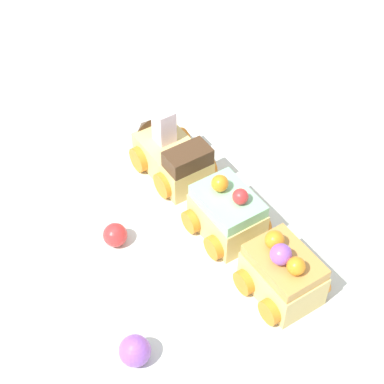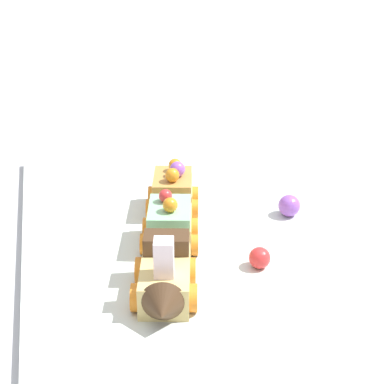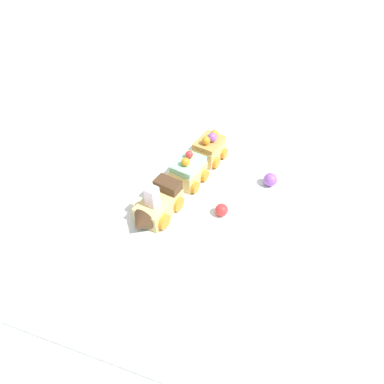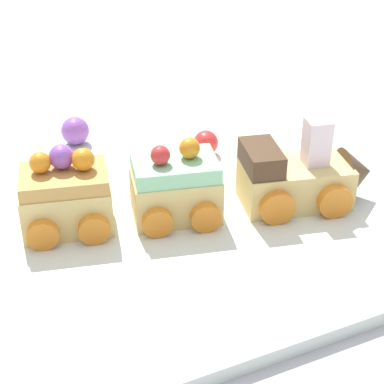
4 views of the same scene
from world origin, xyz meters
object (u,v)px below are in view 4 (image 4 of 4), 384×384
(cake_car_caramel, at_px, (66,197))
(cake_car_mint, at_px, (175,188))
(cake_train_locomotive, at_px, (305,177))
(gumball_purple, at_px, (75,131))
(gumball_red, at_px, (206,143))

(cake_car_caramel, bearing_deg, cake_car_mint, -0.24)
(cake_car_mint, bearing_deg, cake_train_locomotive, 0.03)
(cake_train_locomotive, height_order, gumball_purple, cake_train_locomotive)
(cake_train_locomotive, distance_m, cake_car_mint, 0.11)
(cake_car_caramel, relative_size, gumball_red, 3.28)
(gumball_purple, bearing_deg, cake_car_caramel, -108.05)
(cake_train_locomotive, distance_m, cake_car_caramel, 0.20)
(cake_car_mint, bearing_deg, gumball_red, 65.00)
(gumball_red, height_order, gumball_purple, gumball_purple)
(cake_car_mint, distance_m, gumball_red, 0.12)
(cake_train_locomotive, distance_m, gumball_red, 0.12)
(gumball_red, distance_m, gumball_purple, 0.14)
(gumball_red, bearing_deg, gumball_purple, 145.32)
(gumball_red, bearing_deg, cake_train_locomotive, -71.60)
(gumball_purple, bearing_deg, cake_train_locomotive, -52.19)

